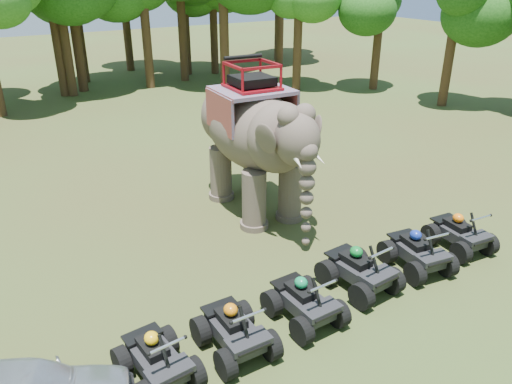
% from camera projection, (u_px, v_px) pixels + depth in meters
% --- Properties ---
extents(ground, '(110.00, 110.00, 0.00)m').
position_uv_depth(ground, '(280.00, 276.00, 12.82)').
color(ground, '#47381E').
rests_on(ground, ground).
extents(elephant, '(2.82, 5.83, 4.79)m').
position_uv_depth(elephant, '(254.00, 138.00, 15.45)').
color(elephant, brown).
rests_on(elephant, ground).
extents(atv_0, '(1.38, 1.79, 1.25)m').
position_uv_depth(atv_0, '(156.00, 353.00, 9.37)').
color(atv_0, black).
rests_on(atv_0, ground).
extents(atv_1, '(1.27, 1.74, 1.29)m').
position_uv_depth(atv_1, '(235.00, 325.00, 10.09)').
color(atv_1, black).
rests_on(atv_1, ground).
extents(atv_2, '(1.32, 1.77, 1.28)m').
position_uv_depth(atv_2, '(305.00, 296.00, 10.97)').
color(atv_2, black).
rests_on(atv_2, ground).
extents(atv_3, '(1.46, 1.92, 1.35)m').
position_uv_depth(atv_3, '(360.00, 265.00, 12.06)').
color(atv_3, black).
rests_on(atv_3, ground).
extents(atv_4, '(1.50, 1.91, 1.30)m').
position_uv_depth(atv_4, '(418.00, 247.00, 12.87)').
color(atv_4, black).
rests_on(atv_4, ground).
extents(atv_5, '(1.39, 1.81, 1.26)m').
position_uv_depth(atv_5, '(461.00, 229.00, 13.80)').
color(atv_5, black).
rests_on(atv_5, ground).
extents(tree_0, '(6.12, 6.12, 8.74)m').
position_uv_depth(tree_0, '(62.00, 21.00, 28.82)').
color(tree_0, '#195114').
rests_on(tree_0, ground).
extents(tree_1, '(6.16, 6.16, 8.80)m').
position_uv_depth(tree_1, '(145.00, 17.00, 30.82)').
color(tree_1, '#195114').
rests_on(tree_1, ground).
extents(tree_2, '(6.64, 6.64, 9.49)m').
position_uv_depth(tree_2, '(223.00, 11.00, 30.38)').
color(tree_2, '#195114').
rests_on(tree_2, ground).
extents(tree_3, '(5.38, 5.38, 7.68)m').
position_uv_depth(tree_3, '(298.00, 27.00, 30.36)').
color(tree_3, '#195114').
rests_on(tree_3, ground).
extents(tree_4, '(5.06, 5.06, 7.22)m').
position_uv_depth(tree_4, '(378.00, 31.00, 30.77)').
color(tree_4, '#195114').
rests_on(tree_4, ground).
extents(tree_5, '(5.09, 5.09, 7.26)m').
position_uv_depth(tree_5, '(452.00, 39.00, 26.97)').
color(tree_5, '#195114').
rests_on(tree_5, ground).
extents(tree_27, '(5.69, 5.69, 8.12)m').
position_uv_depth(tree_27, '(55.00, 26.00, 28.93)').
color(tree_27, '#195114').
rests_on(tree_27, ground).
extents(tree_28, '(5.73, 5.73, 8.19)m').
position_uv_depth(tree_28, '(213.00, 15.00, 35.27)').
color(tree_28, '#195114').
rests_on(tree_28, ground).
extents(tree_29, '(5.52, 5.52, 7.89)m').
position_uv_depth(tree_29, '(78.00, 21.00, 32.56)').
color(tree_29, '#195114').
rests_on(tree_29, ground).
extents(tree_30, '(6.80, 6.80, 9.71)m').
position_uv_depth(tree_30, '(72.00, 10.00, 29.73)').
color(tree_30, '#195114').
rests_on(tree_30, ground).
extents(tree_32, '(6.80, 6.80, 9.72)m').
position_uv_depth(tree_32, '(184.00, 4.00, 34.66)').
color(tree_32, '#195114').
rests_on(tree_32, ground).
extents(tree_33, '(6.29, 6.29, 8.99)m').
position_uv_depth(tree_33, '(125.00, 8.00, 36.15)').
color(tree_33, '#195114').
rests_on(tree_33, ground).
extents(tree_34, '(6.47, 6.47, 9.24)m').
position_uv_depth(tree_34, '(279.00, 1.00, 40.46)').
color(tree_34, '#195114').
rests_on(tree_34, ground).
extents(tree_38, '(5.89, 5.89, 8.42)m').
position_uv_depth(tree_38, '(181.00, 16.00, 32.91)').
color(tree_38, '#195114').
rests_on(tree_38, ground).
extents(tree_39, '(5.57, 5.57, 7.95)m').
position_uv_depth(tree_39, '(279.00, 7.00, 43.03)').
color(tree_39, '#195114').
rests_on(tree_39, ground).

